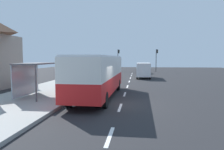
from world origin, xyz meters
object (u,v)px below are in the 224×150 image
(sedan_near, at_px, (142,67))
(traffic_light_far_side, at_px, (118,57))
(bus_shelter, at_px, (33,71))
(bus, at_px, (98,73))
(white_van, at_px, (143,69))
(recycling_bin_blue, at_px, (66,89))
(recycling_bin_yellow, at_px, (69,88))
(traffic_light_near_side, at_px, (157,57))
(sedan_far, at_px, (143,69))

(sedan_near, relative_size, traffic_light_far_side, 0.88)
(bus_shelter, bearing_deg, bus, 15.63)
(white_van, bearing_deg, recycling_bin_blue, -110.45)
(recycling_bin_blue, height_order, bus_shelter, bus_shelter)
(traffic_light_far_side, bearing_deg, recycling_bin_yellow, -91.90)
(traffic_light_near_side, bearing_deg, recycling_bin_blue, -106.35)
(bus, height_order, white_van, bus)
(sedan_far, distance_m, traffic_light_near_side, 7.00)
(bus, bearing_deg, traffic_light_near_side, 77.55)
(sedan_near, relative_size, traffic_light_near_side, 0.88)
(recycling_bin_blue, bearing_deg, recycling_bin_yellow, 90.00)
(white_van, height_order, sedan_near, white_van)
(traffic_light_near_side, distance_m, traffic_light_far_side, 8.64)
(bus_shelter, bearing_deg, traffic_light_near_side, 70.68)
(sedan_near, bearing_deg, bus, -96.21)
(recycling_bin_blue, xyz_separation_m, traffic_light_far_side, (1.10, 33.85, 2.70))
(white_van, distance_m, sedan_near, 20.08)
(recycling_bin_blue, bearing_deg, sedan_far, 76.64)
(recycling_bin_yellow, bearing_deg, sedan_near, 79.91)
(sedan_far, bearing_deg, recycling_bin_yellow, -103.70)
(recycling_bin_yellow, distance_m, traffic_light_far_side, 33.28)
(recycling_bin_blue, bearing_deg, traffic_light_near_side, 73.65)
(traffic_light_near_side, distance_m, bus_shelter, 36.03)
(sedan_near, distance_m, traffic_light_far_side, 6.87)
(bus, xyz_separation_m, white_van, (3.91, 16.77, -0.50))
(sedan_far, xyz_separation_m, recycling_bin_yellow, (-6.50, -26.67, -0.14))
(sedan_near, bearing_deg, sedan_far, -89.99)
(sedan_far, height_order, traffic_light_near_side, traffic_light_near_side)
(recycling_bin_yellow, bearing_deg, recycling_bin_blue, -90.00)
(recycling_bin_yellow, bearing_deg, sedan_far, 76.30)
(recycling_bin_blue, bearing_deg, white_van, 69.55)
(sedan_far, bearing_deg, traffic_light_near_side, 60.62)
(traffic_light_near_side, height_order, traffic_light_far_side, traffic_light_far_side)
(sedan_near, height_order, sedan_far, same)
(white_van, xyz_separation_m, sedan_near, (0.10, 20.07, -0.55))
(sedan_near, xyz_separation_m, sedan_far, (0.00, -9.86, 0.00))
(white_van, height_order, bus_shelter, bus_shelter)
(traffic_light_far_side, bearing_deg, sedan_near, 32.07)
(sedan_near, height_order, traffic_light_far_side, traffic_light_far_side)
(traffic_light_far_side, bearing_deg, sedan_far, -50.19)
(white_van, relative_size, recycling_bin_blue, 5.51)
(bus, relative_size, white_van, 2.11)
(traffic_light_near_side, xyz_separation_m, bus_shelter, (-11.91, -33.98, -1.24))
(sedan_near, xyz_separation_m, bus_shelter, (-8.71, -38.16, 1.31))
(sedan_far, relative_size, traffic_light_near_side, 0.88)
(recycling_bin_yellow, bearing_deg, traffic_light_near_side, 73.31)
(sedan_near, distance_m, traffic_light_near_side, 5.85)
(bus, xyz_separation_m, bus_shelter, (-4.70, -1.32, 0.25))
(recycling_bin_yellow, xyz_separation_m, traffic_light_near_side, (9.70, 32.35, 2.69))
(traffic_light_near_side, bearing_deg, bus, -102.45)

